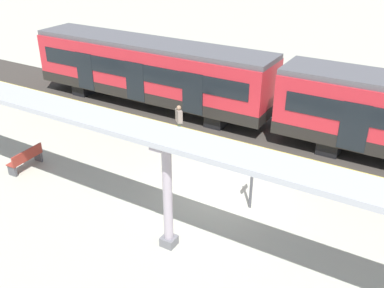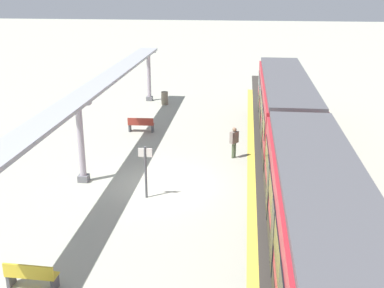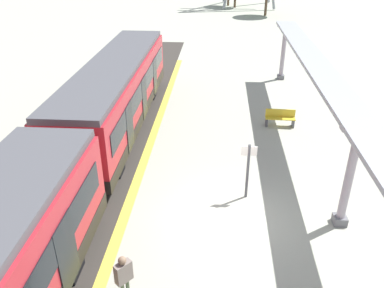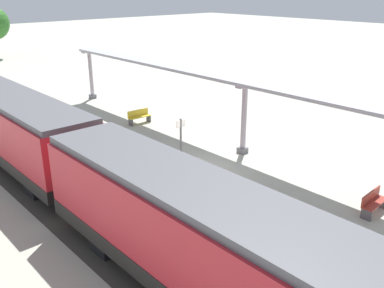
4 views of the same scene
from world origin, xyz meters
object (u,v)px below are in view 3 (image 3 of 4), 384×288
at_px(passenger_waiting_near_edge, 124,275).
at_px(train_far_carriage, 118,94).
at_px(canopy_pillar_third, 283,52).
at_px(bench_near_end, 280,118).
at_px(platform_info_sign, 248,166).
at_px(canopy_pillar_second, 349,178).

bearing_deg(passenger_waiting_near_edge, train_far_carriage, 103.97).
bearing_deg(passenger_waiting_near_edge, canopy_pillar_third, 71.22).
distance_m(train_far_carriage, bench_near_end, 8.27).
bearing_deg(bench_near_end, canopy_pillar_third, 82.28).
xyz_separation_m(bench_near_end, passenger_waiting_near_edge, (-5.46, -11.48, 0.55)).
bearing_deg(platform_info_sign, train_far_carriage, 137.25).
bearing_deg(platform_info_sign, passenger_waiting_near_edge, -124.09).
bearing_deg(platform_info_sign, bench_near_end, 72.33).
distance_m(bench_near_end, passenger_waiting_near_edge, 12.72).
relative_size(canopy_pillar_second, canopy_pillar_third, 1.00).
height_order(bench_near_end, platform_info_sign, platform_info_sign).
bearing_deg(platform_info_sign, canopy_pillar_second, -23.39).
height_order(platform_info_sign, passenger_waiting_near_edge, platform_info_sign).
relative_size(train_far_carriage, passenger_waiting_near_edge, 8.55).
bearing_deg(passenger_waiting_near_edge, bench_near_end, 64.55).
relative_size(canopy_pillar_third, passenger_waiting_near_edge, 2.29).
xyz_separation_m(canopy_pillar_third, platform_info_sign, (-3.08, -14.06, -0.51)).
height_order(bench_near_end, passenger_waiting_near_edge, passenger_waiting_near_edge).
bearing_deg(train_far_carriage, passenger_waiting_near_edge, -76.03).
height_order(train_far_carriage, platform_info_sign, train_far_carriage).
bearing_deg(bench_near_end, platform_info_sign, -107.67).
xyz_separation_m(train_far_carriage, passenger_waiting_near_edge, (2.65, -10.64, -0.84)).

